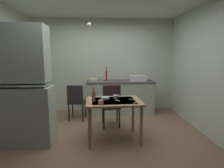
% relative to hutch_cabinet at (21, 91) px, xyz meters
% --- Properties ---
extents(ground_plane, '(4.99, 4.99, 0.00)m').
position_rel_hutch_cabinet_xyz_m(ground_plane, '(1.45, 0.20, -0.97)').
color(ground_plane, '#876853').
extents(wall_back, '(4.09, 0.10, 2.61)m').
position_rel_hutch_cabinet_xyz_m(wall_back, '(1.45, 2.05, 0.34)').
color(wall_back, silver).
rests_on(wall_back, ground).
extents(wall_right, '(0.10, 3.70, 2.61)m').
position_rel_hutch_cabinet_xyz_m(wall_right, '(3.49, 0.20, 0.34)').
color(wall_right, silver).
rests_on(wall_right, ground).
extents(hutch_cabinet, '(1.05, 0.46, 2.07)m').
position_rel_hutch_cabinet_xyz_m(hutch_cabinet, '(0.00, 0.00, 0.00)').
color(hutch_cabinet, '#A9BCA8').
rests_on(hutch_cabinet, ground).
extents(counter_cabinet, '(1.83, 0.64, 0.90)m').
position_rel_hutch_cabinet_xyz_m(counter_cabinet, '(1.90, 1.68, -0.52)').
color(counter_cabinet, '#A9BCA8').
rests_on(counter_cabinet, ground).
extents(sink_basin, '(0.44, 0.34, 0.15)m').
position_rel_hutch_cabinet_xyz_m(sink_basin, '(2.38, 1.68, 0.00)').
color(sink_basin, white).
rests_on(sink_basin, counter_cabinet).
extents(hand_pump, '(0.05, 0.27, 0.39)m').
position_rel_hutch_cabinet_xyz_m(hand_pump, '(1.52, 1.72, 0.09)').
color(hand_pump, maroon).
rests_on(hand_pump, counter_cabinet).
extents(mixing_bowl_counter, '(0.24, 0.24, 0.07)m').
position_rel_hutch_cabinet_xyz_m(mixing_bowl_counter, '(1.16, 1.63, -0.04)').
color(mixing_bowl_counter, beige).
rests_on(mixing_bowl_counter, counter_cabinet).
extents(stoneware_crock, '(0.10, 0.10, 0.15)m').
position_rel_hutch_cabinet_xyz_m(stoneware_crock, '(1.38, 1.68, -0.00)').
color(stoneware_crock, beige).
rests_on(stoneware_crock, counter_cabinet).
extents(dining_table, '(1.04, 0.80, 0.76)m').
position_rel_hutch_cabinet_xyz_m(dining_table, '(1.62, 0.07, -0.32)').
color(dining_table, tan).
rests_on(dining_table, ground).
extents(chair_far_side, '(0.43, 0.43, 0.96)m').
position_rel_hutch_cabinet_xyz_m(chair_far_side, '(1.60, 0.67, -0.47)').
color(chair_far_side, black).
rests_on(chair_far_side, ground).
extents(chair_by_counter, '(0.44, 0.44, 0.89)m').
position_rel_hutch_cabinet_xyz_m(chair_by_counter, '(0.77, 1.16, -0.49)').
color(chair_by_counter, '#262726').
rests_on(chair_by_counter, ground).
extents(serving_bowl_wide, '(0.13, 0.13, 0.04)m').
position_rel_hutch_cabinet_xyz_m(serving_bowl_wide, '(1.68, 0.35, -0.19)').
color(serving_bowl_wide, tan).
rests_on(serving_bowl_wide, dining_table).
extents(soup_bowl_small, '(0.17, 0.17, 0.04)m').
position_rel_hutch_cabinet_xyz_m(soup_bowl_small, '(1.46, 0.19, -0.19)').
color(soup_bowl_small, '#ADD1C1').
rests_on(soup_bowl_small, dining_table).
extents(teacup_mint, '(0.09, 0.09, 0.07)m').
position_rel_hutch_cabinet_xyz_m(teacup_mint, '(1.38, -0.20, -0.18)').
color(teacup_mint, tan).
rests_on(teacup_mint, dining_table).
extents(mug_tall, '(0.08, 0.08, 0.06)m').
position_rel_hutch_cabinet_xyz_m(mug_tall, '(1.66, 0.23, -0.18)').
color(mug_tall, '#9EB2C6').
rests_on(mug_tall, dining_table).
extents(glass_bottle, '(0.07, 0.07, 0.25)m').
position_rel_hutch_cabinet_xyz_m(glass_bottle, '(1.25, 0.02, -0.11)').
color(glass_bottle, olive).
rests_on(glass_bottle, dining_table).
extents(table_knife, '(0.19, 0.07, 0.00)m').
position_rel_hutch_cabinet_xyz_m(table_knife, '(2.00, 0.09, -0.21)').
color(table_knife, silver).
rests_on(table_knife, dining_table).
extents(teaspoon_near_bowl, '(0.10, 0.14, 0.00)m').
position_rel_hutch_cabinet_xyz_m(teaspoon_near_bowl, '(1.68, 0.05, -0.21)').
color(teaspoon_near_bowl, beige).
rests_on(teaspoon_near_bowl, dining_table).
extents(teaspoon_by_cup, '(0.09, 0.12, 0.00)m').
position_rel_hutch_cabinet_xyz_m(teaspoon_by_cup, '(1.98, -0.12, -0.21)').
color(teaspoon_by_cup, beige).
rests_on(teaspoon_by_cup, dining_table).
extents(pendant_bulb, '(0.08, 0.08, 0.08)m').
position_rel_hutch_cabinet_xyz_m(pendant_bulb, '(1.17, 0.47, 1.19)').
color(pendant_bulb, '#F9EFCC').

